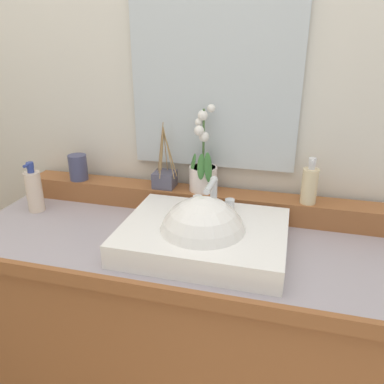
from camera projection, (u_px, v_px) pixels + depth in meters
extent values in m
cube|color=silver|center=(211.00, 97.00, 1.45)|extent=(3.39, 0.20, 2.57)
cube|color=brown|center=(185.00, 346.00, 1.43)|extent=(1.43, 0.53, 0.85)
cube|color=#9F96A0|center=(184.00, 242.00, 1.26)|extent=(1.45, 0.55, 0.04)
cube|color=brown|center=(155.00, 292.00, 1.01)|extent=(1.45, 0.02, 0.04)
cube|color=brown|center=(200.00, 200.00, 1.43)|extent=(1.37, 0.10, 0.08)
cube|color=white|center=(204.00, 236.00, 1.18)|extent=(0.50, 0.39, 0.07)
sphere|color=white|center=(202.00, 240.00, 1.17)|extent=(0.27, 0.27, 0.27)
cylinder|color=silver|center=(214.00, 194.00, 1.27)|extent=(0.02, 0.02, 0.10)
cylinder|color=silver|center=(210.00, 186.00, 1.20)|extent=(0.02, 0.11, 0.02)
sphere|color=silver|center=(214.00, 180.00, 1.25)|extent=(0.03, 0.03, 0.03)
cylinder|color=silver|center=(198.00, 201.00, 1.30)|extent=(0.03, 0.03, 0.04)
cylinder|color=silver|center=(230.00, 204.00, 1.27)|extent=(0.03, 0.03, 0.04)
cylinder|color=silver|center=(203.00, 178.00, 1.40)|extent=(0.10, 0.10, 0.09)
cylinder|color=tan|center=(203.00, 168.00, 1.39)|extent=(0.09, 0.09, 0.01)
cylinder|color=#476B38|center=(204.00, 139.00, 1.34)|extent=(0.01, 0.01, 0.21)
ellipsoid|color=#387033|center=(193.00, 164.00, 1.36)|extent=(0.04, 0.04, 0.08)
ellipsoid|color=#387033|center=(208.00, 167.00, 1.33)|extent=(0.04, 0.04, 0.10)
ellipsoid|color=#387033|center=(201.00, 167.00, 1.34)|extent=(0.03, 0.03, 0.09)
sphere|color=white|center=(204.00, 137.00, 1.33)|extent=(0.04, 0.04, 0.04)
sphere|color=white|center=(198.00, 130.00, 1.31)|extent=(0.03, 0.03, 0.03)
sphere|color=white|center=(199.00, 122.00, 1.33)|extent=(0.03, 0.03, 0.03)
sphere|color=white|center=(203.00, 115.00, 1.32)|extent=(0.04, 0.04, 0.04)
sphere|color=white|center=(211.00, 108.00, 1.31)|extent=(0.03, 0.03, 0.03)
cylinder|color=beige|center=(309.00, 186.00, 1.28)|extent=(0.05, 0.05, 0.12)
cylinder|color=silver|center=(312.00, 166.00, 1.26)|extent=(0.02, 0.02, 0.02)
cylinder|color=silver|center=(313.00, 161.00, 1.25)|extent=(0.02, 0.02, 0.02)
cylinder|color=silver|center=(313.00, 161.00, 1.23)|extent=(0.01, 0.03, 0.01)
cylinder|color=#404363|center=(78.00, 167.00, 1.50)|extent=(0.07, 0.07, 0.10)
cube|color=#4A495B|center=(165.00, 179.00, 1.43)|extent=(0.08, 0.08, 0.06)
cylinder|color=#9E7A4C|center=(170.00, 153.00, 1.39)|extent=(0.05, 0.01, 0.17)
cylinder|color=#9E7A4C|center=(170.00, 153.00, 1.41)|extent=(0.04, 0.03, 0.16)
cylinder|color=#9E7A4C|center=(166.00, 152.00, 1.40)|extent=(0.01, 0.03, 0.17)
cylinder|color=#9E7A4C|center=(162.00, 153.00, 1.41)|extent=(0.02, 0.02, 0.16)
cylinder|color=#9E7A4C|center=(160.00, 149.00, 1.40)|extent=(0.03, 0.01, 0.20)
cylinder|color=#9E7A4C|center=(161.00, 152.00, 1.38)|extent=(0.02, 0.02, 0.18)
cylinder|color=#9E7A4C|center=(161.00, 154.00, 1.37)|extent=(0.01, 0.05, 0.17)
cylinder|color=#9E7A4C|center=(169.00, 154.00, 1.37)|extent=(0.05, 0.04, 0.18)
cylinder|color=beige|center=(34.00, 192.00, 1.41)|extent=(0.06, 0.06, 0.15)
cylinder|color=#2E408E|center=(31.00, 170.00, 1.38)|extent=(0.02, 0.02, 0.02)
cylinder|color=#2E408E|center=(30.00, 165.00, 1.37)|extent=(0.03, 0.03, 0.02)
cylinder|color=#2E408E|center=(27.00, 165.00, 1.36)|extent=(0.01, 0.03, 0.01)
cube|color=silver|center=(214.00, 76.00, 1.31)|extent=(0.59, 0.02, 0.64)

